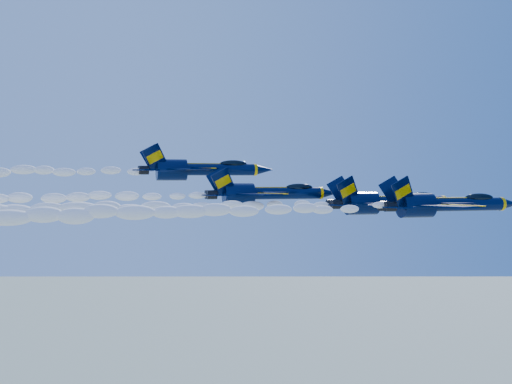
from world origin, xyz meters
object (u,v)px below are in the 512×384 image
object	(u,v)px
jet_lead	(444,204)
jet_second	(388,202)
jet_third	(265,193)
jet_fourth	(199,169)

from	to	relation	value
jet_lead	jet_second	distance (m)	8.70
jet_third	jet_fourth	bearing A→B (deg)	117.91
jet_fourth	jet_second	bearing A→B (deg)	-38.03
jet_third	jet_fourth	xyz separation A→B (m)	(-5.99, 11.31, 3.00)
jet_second	jet_third	xyz separation A→B (m)	(-14.06, 4.37, 1.09)
jet_lead	jet_third	world-z (taller)	jet_third
jet_second	jet_third	world-z (taller)	jet_third
jet_second	jet_third	size ratio (longest dim) A/B	1.05
jet_third	jet_lead	bearing A→B (deg)	-37.97
jet_second	jet_third	distance (m)	14.77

